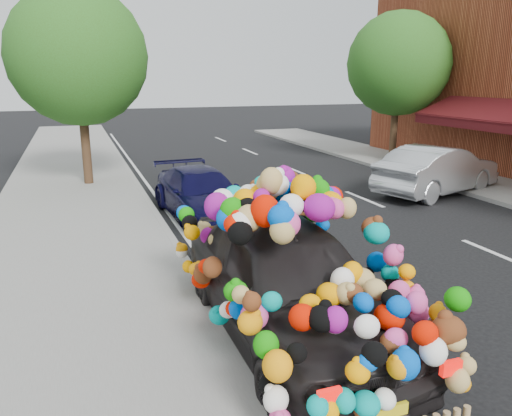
{
  "coord_description": "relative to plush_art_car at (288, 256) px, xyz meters",
  "views": [
    {
      "loc": [
        -4.11,
        -7.08,
        3.44
      ],
      "look_at": [
        -1.3,
        0.67,
        1.25
      ],
      "focal_mm": 35.0,
      "sensor_mm": 36.0,
      "label": 1
    }
  ],
  "objects": [
    {
      "name": "tree_far_b",
      "position": [
        9.61,
        11.44,
        2.73
      ],
      "size": [
        4.0,
        4.0,
        5.9
      ],
      "color": "#332114",
      "rests_on": "ground"
    },
    {
      "name": "sidewalk",
      "position": [
        -2.69,
        1.44,
        -1.1
      ],
      "size": [
        4.0,
        60.0,
        0.12
      ],
      "primitive_type": "cube",
      "color": "gray",
      "rests_on": "ground"
    },
    {
      "name": "tree_near_sidewalk",
      "position": [
        -2.19,
        10.94,
        2.86
      ],
      "size": [
        4.2,
        4.2,
        6.13
      ],
      "color": "#332114",
      "rests_on": "ground"
    },
    {
      "name": "plush_art_car",
      "position": [
        0.0,
        0.0,
        0.0
      ],
      "size": [
        2.25,
        4.91,
        2.25
      ],
      "rotation": [
        0.0,
        0.0,
        -0.0
      ],
      "color": "black",
      "rests_on": "ground"
    },
    {
      "name": "lane_markings",
      "position": [
        5.21,
        1.44,
        -1.15
      ],
      "size": [
        6.0,
        50.0,
        0.01
      ],
      "primitive_type": null,
      "color": "silver",
      "rests_on": "ground"
    },
    {
      "name": "navy_sedan",
      "position": [
        0.34,
        6.2,
        -0.56
      ],
      "size": [
        1.98,
        4.26,
        1.2
      ],
      "primitive_type": "imported",
      "rotation": [
        0.0,
        0.0,
        0.07
      ],
      "color": "black",
      "rests_on": "ground"
    },
    {
      "name": "ground",
      "position": [
        1.61,
        1.44,
        -1.16
      ],
      "size": [
        100.0,
        100.0,
        0.0
      ],
      "primitive_type": "plane",
      "color": "black",
      "rests_on": "ground"
    },
    {
      "name": "silver_hatchback",
      "position": [
        7.6,
        6.29,
        -0.43
      ],
      "size": [
        4.68,
        2.84,
        1.46
      ],
      "primitive_type": "imported",
      "rotation": [
        0.0,
        0.0,
        1.89
      ],
      "color": "#A8ABAF",
      "rests_on": "ground"
    },
    {
      "name": "kerb",
      "position": [
        -0.74,
        1.44,
        -1.1
      ],
      "size": [
        0.15,
        60.0,
        0.13
      ],
      "primitive_type": "cube",
      "color": "gray",
      "rests_on": "ground"
    }
  ]
}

